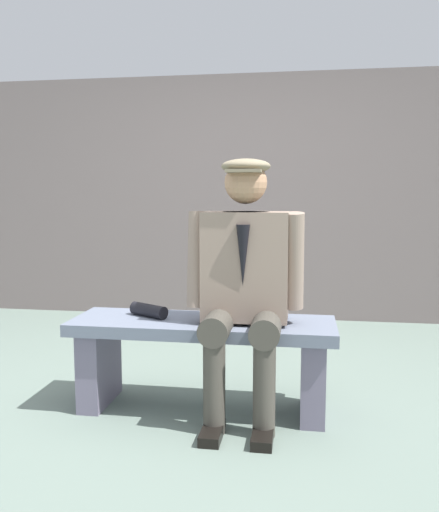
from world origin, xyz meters
The scene contains 5 objects.
ground_plane centered at (0.00, 0.00, 0.00)m, with size 30.00×30.00×0.00m, color slate.
bench centered at (0.00, 0.00, 0.34)m, with size 1.42×0.45×0.50m.
seated_man centered at (-0.23, 0.06, 0.76)m, with size 0.61×0.59×1.35m.
rolled_magazine centered at (0.31, -0.03, 0.53)m, with size 0.07×0.07×0.24m, color black.
stadium_wall centered at (0.00, -2.34, 1.14)m, with size 12.00×0.24×2.28m, color slate.
Camera 1 is at (-0.52, 2.74, 1.17)m, focal length 37.02 mm.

